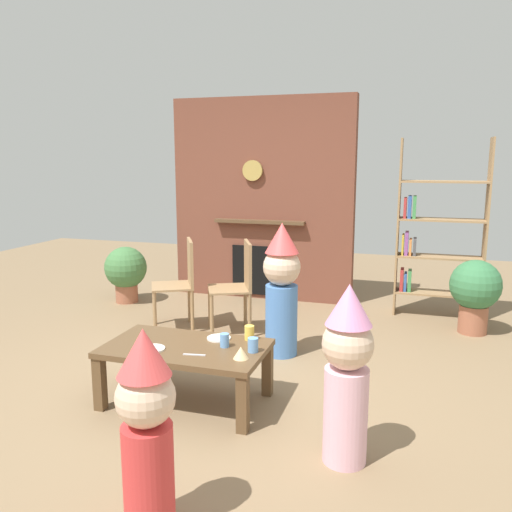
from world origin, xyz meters
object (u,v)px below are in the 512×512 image
Objects in this scene: paper_cup_near_left at (249,333)px; paper_cup_near_right at (225,340)px; paper_plate_rear at (152,349)px; child_in_pink at (347,370)px; paper_cup_center at (253,345)px; potted_plant_tall at (475,290)px; potted_plant_short at (126,270)px; coffee_table at (186,354)px; child_with_cone_hat at (147,427)px; dining_chair_left at (181,279)px; paper_plate_front at (219,338)px; child_by_the_chairs at (282,286)px; bookshelf at (433,236)px; birthday_cake_slice at (241,353)px; dining_chair_middle at (238,281)px.

paper_cup_near_left is 0.22m from paper_cup_near_right.
child_in_pink is (1.34, -0.27, 0.12)m from paper_plate_rear.
paper_cup_center is 2.68m from potted_plant_tall.
paper_cup_center is 0.14× the size of potted_plant_short.
potted_plant_short is (-3.85, -0.01, -0.05)m from potted_plant_tall.
coffee_table is 11.85× the size of paper_cup_near_right.
coffee_table is 10.86× the size of paper_cup_near_left.
paper_plate_rear is (-0.57, -0.38, -0.05)m from paper_cup_near_left.
child_with_cone_hat is 2.94m from dining_chair_left.
paper_cup_near_left is 2.57m from potted_plant_tall.
paper_cup_center is at bearing 3.13° from coffee_table.
paper_plate_front is 0.15× the size of child_by_the_chairs.
paper_cup_center is 0.13× the size of potted_plant_tall.
bookshelf is 18.54× the size of paper_cup_near_left.
bookshelf reaches higher than paper_plate_front.
birthday_cake_slice is (0.44, -0.11, 0.10)m from coffee_table.
bookshelf reaches higher than child_by_the_chairs.
paper_cup_center is at bearing 74.00° from birthday_cake_slice.
paper_cup_near_right is at bearing 80.70° from dining_chair_middle.
child_by_the_chairs is (0.23, 0.89, 0.19)m from paper_plate_front.
paper_cup_near_right reaches higher than paper_plate_front.
potted_plant_tall is (2.20, 0.66, -0.08)m from dining_chair_middle.
child_with_cone_hat reaches higher than paper_cup_center.
paper_plate_rear is (-0.18, -0.14, 0.07)m from coffee_table.
potted_plant_short is (-2.05, 2.13, -0.08)m from paper_cup_near_right.
paper_plate_rear is 3.24m from potted_plant_tall.
child_by_the_chairs is 0.72m from dining_chair_middle.
dining_chair_left is at bearing 124.92° from paper_cup_near_right.
paper_cup_near_right is at bearing 12.82° from child_by_the_chairs.
potted_plant_tall reaches higher than paper_cup_center.
paper_cup_near_right is 1.30m from child_with_cone_hat.
paper_cup_near_left is 0.11× the size of child_with_cone_hat.
child_in_pink is at bearing -40.19° from paper_cup_near_left.
paper_cup_near_left is 0.24m from paper_cup_center.
paper_cup_near_right is 2.79m from potted_plant_tall.
dining_chair_middle is 1.35× the size of potted_plant_short.
dining_chair_left reaches higher than paper_cup_center.
paper_plate_front is at bearing 124.88° from paper_cup_near_right.
paper_plate_front is at bearing -166.52° from paper_cup_near_left.
coffee_table is 0.47m from paper_cup_near_left.
dining_chair_middle is at bearing 95.44° from coffee_table.
paper_cup_center is 0.96× the size of birthday_cake_slice.
bookshelf is at bearing -79.60° from child_in_pink.
paper_plate_front is at bearing -133.29° from potted_plant_tall.
paper_cup_near_left is 0.09× the size of child_by_the_chairs.
coffee_table is 1.56m from dining_chair_middle.
child_in_pink is 1.55× the size of potted_plant_short.
birthday_cake_slice is (0.27, -0.31, 0.03)m from paper_plate_front.
child_by_the_chairs is 1.74× the size of potted_plant_short.
coffee_table is 1.24× the size of dining_chair_left.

